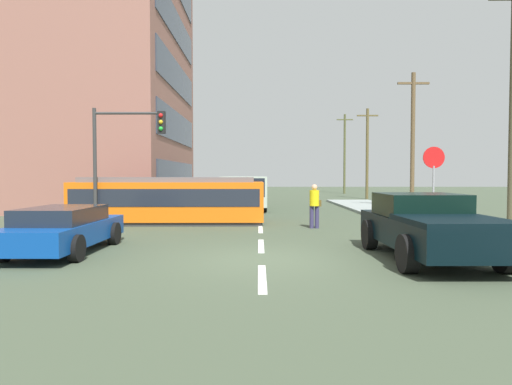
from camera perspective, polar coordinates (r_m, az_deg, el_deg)
ground_plane at (r=20.70m, az=0.54°, el=-3.38°), size 120.00×120.00×0.00m
sidewalk_curb_right at (r=18.07m, az=22.75°, el=-4.13°), size 3.20×36.00×0.14m
lane_stripe_0 at (r=8.83m, az=0.79°, el=-10.87°), size 0.16×2.40×0.01m
lane_stripe_1 at (r=12.76m, az=0.65°, el=-6.82°), size 0.16×2.40×0.01m
lane_stripe_2 at (r=16.72m, az=0.58°, el=-4.68°), size 0.16×2.40×0.01m
lane_stripe_3 at (r=24.69m, az=0.51°, el=-2.47°), size 0.16×2.40×0.01m
lane_stripe_4 at (r=30.67m, az=0.48°, el=-1.56°), size 0.16×2.40×0.01m
corner_building at (r=33.24m, az=-24.88°, el=18.04°), size 16.48×14.12×22.40m
streetcar_tram at (r=19.00m, az=-10.95°, el=-0.89°), size 7.83×2.65×1.93m
city_bus at (r=26.00m, az=-1.64°, el=0.21°), size 2.71×5.48×1.95m
pedestrian_crossing at (r=17.06m, az=7.49°, el=-1.40°), size 0.46×0.36×1.67m
pickup_truck_parked at (r=11.43m, az=21.04°, el=-4.00°), size 2.32×5.02×1.55m
parked_sedan_near at (r=12.64m, az=-23.33°, el=-4.25°), size 1.95×4.43×1.19m
parked_sedan_mid at (r=23.29m, az=-13.50°, el=-1.28°), size 2.16×4.40×1.19m
parked_sedan_far at (r=29.04m, az=-9.61°, el=-0.58°), size 2.03×4.10×1.19m
parked_sedan_furthest at (r=34.57m, az=-8.65°, el=-0.14°), size 2.08×4.49×1.19m
stop_sign at (r=16.96m, az=21.74°, el=2.68°), size 0.76×0.07×2.88m
traffic_light_mast at (r=17.92m, az=-16.48°, el=6.04°), size 2.79×0.33×4.59m
utility_pole_mid at (r=27.16m, az=19.38°, el=6.49°), size 1.80×0.24×7.85m
utility_pole_far at (r=39.42m, az=14.02°, el=5.06°), size 1.80×0.24×7.72m
utility_pole_distant at (r=50.68m, az=11.25°, el=5.05°), size 1.80×0.24×8.81m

